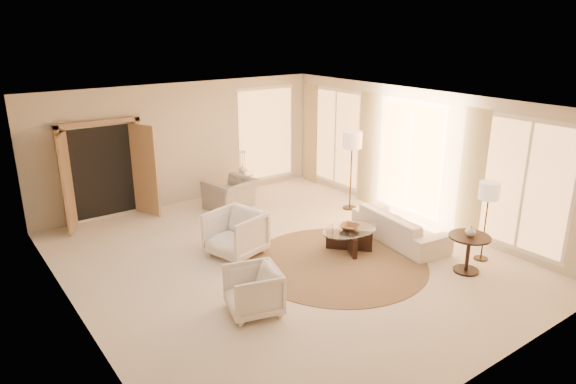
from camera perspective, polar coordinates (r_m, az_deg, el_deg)
room at (r=8.84m, az=-0.57°, el=0.70°), size 7.04×8.04×2.83m
windows_right at (r=11.20m, az=13.67°, el=3.71°), size 0.10×6.40×2.40m
window_back_corner at (r=13.26m, az=-2.42°, el=6.44°), size 1.70×0.10×2.40m
curtains_right at (r=11.76m, az=10.17°, el=4.37°), size 0.06×5.20×2.60m
french_doors at (r=11.49m, az=-19.72°, el=2.04°), size 1.95×0.66×2.16m
area_rug at (r=9.27m, az=5.56°, el=-7.80°), size 3.99×3.99×0.01m
sofa at (r=10.23m, az=12.30°, el=-3.76°), size 1.05×2.14×0.60m
armchair_left at (r=9.40m, az=-5.86°, el=-4.38°), size 1.04×1.08×0.92m
armchair_right at (r=7.62m, az=-3.91°, el=-10.66°), size 0.87×0.90×0.77m
accent_chair at (r=11.82m, az=-6.42°, el=0.33°), size 1.16×0.91×0.90m
coffee_table at (r=9.67m, az=6.83°, el=-5.00°), size 1.29×1.29×0.42m
end_table at (r=9.26m, az=19.43°, el=-5.80°), size 0.70×0.70×0.66m
side_table at (r=12.51m, az=-4.99°, el=1.02°), size 0.53×0.53×0.62m
floor_lamp_near at (r=11.48m, az=7.14°, el=5.39°), size 0.44×0.44×1.80m
floor_lamp_far at (r=9.56m, az=21.43°, el=-0.25°), size 0.35×0.35×1.45m
bowl at (r=9.60m, az=6.87°, el=-3.90°), size 0.45×0.45×0.09m
end_vase at (r=9.15m, az=19.62°, el=-4.11°), size 0.18×0.18×0.19m
side_vase at (r=12.41m, az=-5.03°, el=2.56°), size 0.23×0.23×0.22m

